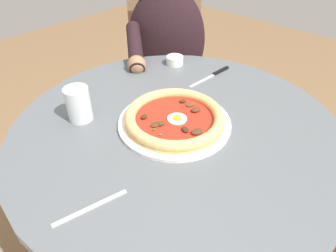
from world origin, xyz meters
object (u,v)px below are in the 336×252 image
object	(u,v)px
pizza_on_plate	(173,119)
fork_utensil	(91,208)
ramekin_capers	(175,60)
water_glass	(79,106)
steak_knife	(215,74)
dining_table	(176,163)
cafe_chair_diner	(165,63)
diner_person	(166,82)

from	to	relation	value
pizza_on_plate	fork_utensil	world-z (taller)	pizza_on_plate
ramekin_capers	fork_utensil	distance (m)	0.69
water_glass	steak_knife	distance (m)	0.50
dining_table	cafe_chair_diner	bearing A→B (deg)	46.03
dining_table	pizza_on_plate	distance (m)	0.17
ramekin_capers	steak_knife	bearing A→B (deg)	-76.76
steak_knife	ramekin_capers	bearing A→B (deg)	103.24
water_glass	pizza_on_plate	bearing A→B (deg)	-52.99
pizza_on_plate	fork_utensil	size ratio (longest dim) A/B	1.98
diner_person	fork_utensil	bearing A→B (deg)	-146.01
steak_knife	cafe_chair_diner	size ratio (longest dim) A/B	0.23
steak_knife	fork_utensil	distance (m)	0.67
dining_table	fork_utensil	bearing A→B (deg)	-170.04
water_glass	ramekin_capers	world-z (taller)	water_glass
pizza_on_plate	diner_person	bearing A→B (deg)	45.31
dining_table	water_glass	xyz separation A→B (m)	(-0.17, 0.22, 0.19)
steak_knife	diner_person	size ratio (longest dim) A/B	0.18
steak_knife	ramekin_capers	size ratio (longest dim) A/B	3.21
diner_person	pizza_on_plate	bearing A→B (deg)	-134.69
dining_table	water_glass	size ratio (longest dim) A/B	9.33
steak_knife	ramekin_capers	world-z (taller)	ramekin_capers
diner_person	cafe_chair_diner	distance (m)	0.15
water_glass	dining_table	bearing A→B (deg)	-53.33
dining_table	diner_person	distance (m)	0.65
steak_knife	cafe_chair_diner	distance (m)	0.57
cafe_chair_diner	water_glass	bearing A→B (deg)	-153.92
steak_knife	diner_person	bearing A→B (deg)	70.36
water_glass	ramekin_capers	distance (m)	0.45
cafe_chair_diner	diner_person	bearing A→B (deg)	-134.61
ramekin_capers	water_glass	bearing A→B (deg)	-174.94
fork_utensil	diner_person	world-z (taller)	diner_person
ramekin_capers	pizza_on_plate	bearing A→B (deg)	-138.39
pizza_on_plate	cafe_chair_diner	world-z (taller)	cafe_chair_diner
dining_table	cafe_chair_diner	distance (m)	0.80
pizza_on_plate	steak_knife	world-z (taller)	pizza_on_plate
pizza_on_plate	cafe_chair_diner	distance (m)	0.82
dining_table	ramekin_capers	distance (m)	0.42
water_glass	fork_utensil	size ratio (longest dim) A/B	0.62
water_glass	steak_knife	world-z (taller)	water_glass
water_glass	cafe_chair_diner	bearing A→B (deg)	26.08
fork_utensil	ramekin_capers	bearing A→B (deg)	27.63
pizza_on_plate	ramekin_capers	distance (m)	0.38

